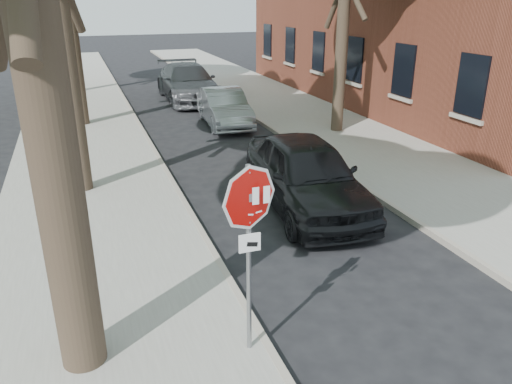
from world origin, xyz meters
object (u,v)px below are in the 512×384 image
Objects in this scene: car_a at (306,174)px; car_c at (188,83)px; car_b at (224,107)px; stop_sign at (249,226)px.

car_c is at bearing 93.63° from car_a.
car_a reaches higher than car_b.
car_c is (-0.22, 5.12, 0.14)m from car_b.
car_a is 0.85× the size of car_c.
stop_sign reaches higher than car_c.
car_a is (2.86, 4.37, -1.14)m from stop_sign.
stop_sign is 17.90m from car_c.
car_b is at bearing -86.71° from car_c.
stop_sign reaches higher than car_a.
stop_sign reaches higher than car_b.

